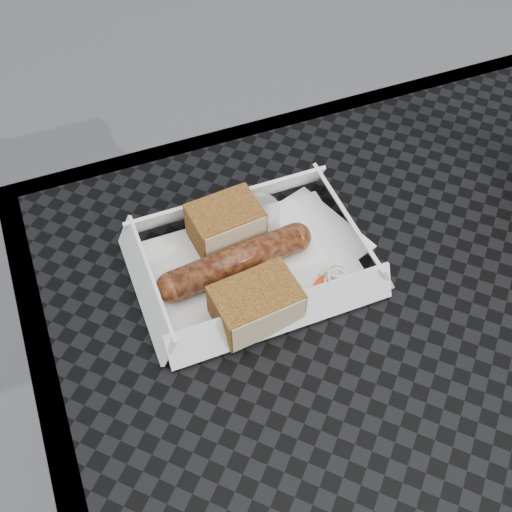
{
  "coord_description": "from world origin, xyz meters",
  "views": [
    {
      "loc": [
        -0.3,
        -0.22,
        1.31
      ],
      "look_at": [
        -0.15,
        0.17,
        0.78
      ],
      "focal_mm": 45.0,
      "sensor_mm": 36.0,
      "label": 1
    }
  ],
  "objects": [
    {
      "name": "patio_table",
      "position": [
        0.0,
        0.0,
        0.67
      ],
      "size": [
        0.8,
        0.8,
        0.74
      ],
      "color": "black",
      "rests_on": "ground"
    },
    {
      "name": "food_tray",
      "position": [
        -0.15,
        0.18,
        0.75
      ],
      "size": [
        0.22,
        0.15,
        0.0
      ],
      "primitive_type": "cube",
      "color": "white",
      "rests_on": "patio_table"
    },
    {
      "name": "bratwurst",
      "position": [
        -0.17,
        0.17,
        0.77
      ],
      "size": [
        0.18,
        0.05,
        0.03
      ],
      "rotation": [
        0.0,
        0.0,
        0.1
      ],
      "color": "brown",
      "rests_on": "food_tray"
    },
    {
      "name": "bread_near",
      "position": [
        -0.17,
        0.22,
        0.77
      ],
      "size": [
        0.08,
        0.06,
        0.05
      ],
      "primitive_type": "cube",
      "rotation": [
        0.0,
        0.0,
        0.1
      ],
      "color": "brown",
      "rests_on": "food_tray"
    },
    {
      "name": "bread_far",
      "position": [
        -0.17,
        0.11,
        0.77
      ],
      "size": [
        0.09,
        0.06,
        0.04
      ],
      "primitive_type": "cube",
      "rotation": [
        0.0,
        0.0,
        0.1
      ],
      "color": "brown",
      "rests_on": "food_tray"
    },
    {
      "name": "veg_garnish",
      "position": [
        -0.08,
        0.13,
        0.75
      ],
      "size": [
        0.03,
        0.03,
        0.0
      ],
      "color": "#FF3A0B",
      "rests_on": "food_tray"
    },
    {
      "name": "napkin",
      "position": [
        -0.09,
        0.19,
        0.75
      ],
      "size": [
        0.15,
        0.15,
        0.0
      ],
      "primitive_type": "cube",
      "rotation": [
        0.0,
        0.0,
        0.32
      ],
      "color": "white",
      "rests_on": "patio_table"
    },
    {
      "name": "condiment_cup_sauce",
      "position": [
        -0.14,
        0.23,
        0.76
      ],
      "size": [
        0.05,
        0.05,
        0.03
      ],
      "primitive_type": "cylinder",
      "color": "maroon",
      "rests_on": "patio_table"
    },
    {
      "name": "condiment_cup_empty",
      "position": [
        -0.12,
        0.23,
        0.76
      ],
      "size": [
        0.05,
        0.05,
        0.03
      ],
      "primitive_type": "cylinder",
      "color": "silver",
      "rests_on": "patio_table"
    }
  ]
}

